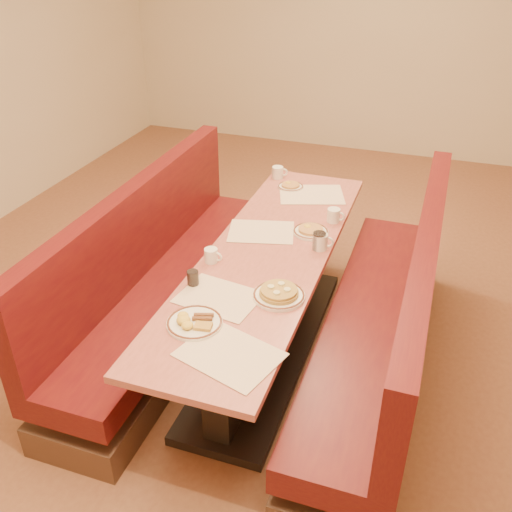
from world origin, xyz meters
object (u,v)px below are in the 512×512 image
(coffee_mug_d, at_px, (278,172))
(soda_tumbler_near, at_px, (193,278))
(pancake_plate, at_px, (279,294))
(coffee_mug_a, at_px, (321,241))
(diner_table, at_px, (267,304))
(eggs_plate, at_px, (194,322))
(soda_tumbler_mid, at_px, (319,241))
(coffee_mug_c, at_px, (334,215))
(booth_left, at_px, (163,285))
(booth_right, at_px, (384,329))
(coffee_mug_b, at_px, (212,255))

(coffee_mug_d, height_order, soda_tumbler_near, coffee_mug_d)
(pancake_plate, height_order, coffee_mug_a, coffee_mug_a)
(diner_table, xyz_separation_m, coffee_mug_d, (-0.28, 1.10, 0.42))
(eggs_plate, relative_size, soda_tumbler_mid, 2.53)
(coffee_mug_a, relative_size, coffee_mug_d, 1.12)
(coffee_mug_a, bearing_deg, soda_tumbler_mid, -150.69)
(coffee_mug_c, height_order, soda_tumbler_mid, soda_tumbler_mid)
(booth_left, relative_size, soda_tumbler_near, 28.80)
(booth_right, relative_size, coffee_mug_a, 19.07)
(coffee_mug_c, bearing_deg, diner_table, -114.63)
(coffee_mug_b, distance_m, soda_tumbler_mid, 0.65)
(diner_table, xyz_separation_m, soda_tumbler_near, (-0.28, -0.46, 0.42))
(soda_tumbler_near, bearing_deg, coffee_mug_d, 89.96)
(coffee_mug_c, bearing_deg, soda_tumbler_near, -115.84)
(diner_table, bearing_deg, coffee_mug_c, 61.57)
(diner_table, xyz_separation_m, booth_right, (0.73, 0.00, -0.01))
(diner_table, xyz_separation_m, soda_tumbler_mid, (0.28, 0.14, 0.43))
(eggs_plate, distance_m, coffee_mug_c, 1.37)
(coffee_mug_d, xyz_separation_m, soda_tumbler_mid, (0.55, -0.96, 0.01))
(coffee_mug_d, bearing_deg, coffee_mug_a, -82.18)
(eggs_plate, height_order, coffee_mug_b, coffee_mug_b)
(diner_table, height_order, coffee_mug_c, coffee_mug_c)
(booth_left, relative_size, pancake_plate, 9.04)
(diner_table, bearing_deg, booth_right, 0.00)
(eggs_plate, xyz_separation_m, coffee_mug_b, (-0.15, 0.58, 0.03))
(pancake_plate, height_order, coffee_mug_c, coffee_mug_c)
(soda_tumbler_mid, bearing_deg, diner_table, -152.86)
(diner_table, relative_size, coffee_mug_a, 19.07)
(booth_left, bearing_deg, booth_right, 0.00)
(booth_right, bearing_deg, pancake_plate, -141.67)
(coffee_mug_c, relative_size, soda_tumbler_near, 1.38)
(eggs_plate, bearing_deg, soda_tumbler_near, 114.92)
(booth_left, relative_size, coffee_mug_d, 21.45)
(booth_left, height_order, coffee_mug_a, booth_left)
(soda_tumbler_mid, bearing_deg, coffee_mug_b, -147.86)
(diner_table, height_order, eggs_plate, eggs_plate)
(coffee_mug_a, bearing_deg, soda_tumbler_near, -139.69)
(diner_table, bearing_deg, soda_tumbler_near, -120.98)
(diner_table, bearing_deg, soda_tumbler_mid, 27.14)
(coffee_mug_c, xyz_separation_m, soda_tumbler_mid, (-0.01, -0.38, 0.01))
(booth_left, distance_m, booth_right, 1.46)
(diner_table, relative_size, booth_left, 1.00)
(coffee_mug_b, xyz_separation_m, coffee_mug_d, (0.00, 1.31, 0.00))
(pancake_plate, bearing_deg, coffee_mug_a, 81.35)
(coffee_mug_b, bearing_deg, soda_tumbler_near, -86.23)
(pancake_plate, distance_m, eggs_plate, 0.49)
(booth_right, height_order, eggs_plate, booth_right)
(booth_right, height_order, coffee_mug_c, booth_right)
(pancake_plate, distance_m, coffee_mug_c, 0.95)
(booth_left, height_order, pancake_plate, booth_left)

